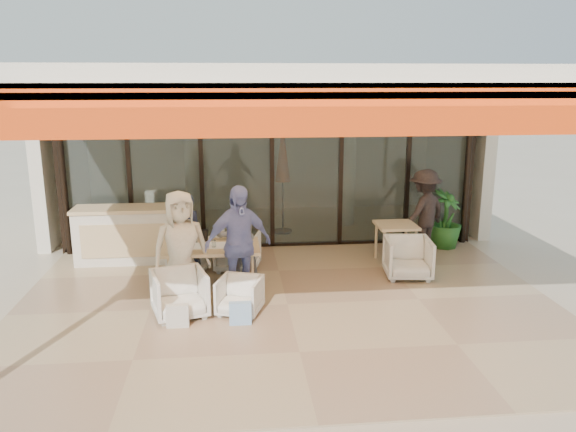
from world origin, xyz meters
The scene contains 21 objects.
ground centered at (0.00, 0.00, 0.00)m, with size 70.00×70.00×0.00m, color #C6B293.
terrace_floor centered at (0.00, 0.00, 0.01)m, with size 8.00×6.00×0.01m, color tan.
terrace_structure centered at (0.00, -0.26, 3.25)m, with size 8.00×6.00×3.40m.
glass_storefront centered at (0.00, 3.00, 1.60)m, with size 8.08×0.10×3.20m.
interior_block centered at (0.01, 5.31, 2.23)m, with size 9.05×3.62×3.52m.
host_counter centered at (-2.68, 2.30, 0.53)m, with size 1.85×0.65×1.04m.
dining_table centered at (-1.13, 0.74, 0.69)m, with size 1.50×0.90×0.93m.
chair_far_left centered at (-1.54, 1.68, 0.33)m, with size 0.64×0.59×0.65m, color white.
chair_far_right centered at (-0.70, 1.68, 0.37)m, with size 0.71×0.67×0.73m, color white.
chair_near_left centered at (-1.54, -0.22, 0.37)m, with size 0.72×0.67×0.74m, color white.
chair_near_right centered at (-0.70, -0.22, 0.30)m, with size 0.58×0.55×0.60m, color white.
diner_navy centered at (-1.54, 1.18, 0.75)m, with size 0.55×0.36×1.50m, color #182035.
diner_grey centered at (-0.70, 1.18, 0.78)m, with size 0.76×0.59×1.55m, color slate.
diner_cream centered at (-1.54, 0.28, 0.86)m, with size 0.84×0.54×1.71m, color beige.
diner_periwinkle centered at (-0.70, 0.28, 0.89)m, with size 1.04×0.43×1.78m, color #747EC1.
tote_bag_cream centered at (-1.54, -0.62, 0.17)m, with size 0.30×0.10×0.34m, color silver.
tote_bag_blue centered at (-0.70, -0.62, 0.17)m, with size 0.30×0.10×0.34m, color #99BFD8.
side_table centered at (2.13, 1.75, 0.64)m, with size 0.70×0.70×0.74m.
side_chair centered at (2.13, 1.00, 0.38)m, with size 0.74×0.69×0.76m, color white.
standing_woman centered at (2.83, 2.30, 0.82)m, with size 1.06×0.61×1.64m, color black.
potted_palm centered at (3.38, 2.59, 0.58)m, with size 0.65×0.65×1.17m, color #1E5919.
Camera 1 is at (-0.77, -7.71, 3.28)m, focal length 35.00 mm.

